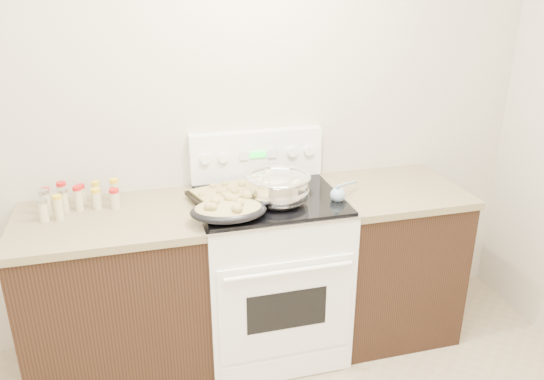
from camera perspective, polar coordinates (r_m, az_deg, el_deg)
name	(u,v)px	position (r m, az deg, el deg)	size (l,w,h in m)	color
room_shell	(280,132)	(1.18, 0.82, 6.28)	(4.10, 3.60, 2.75)	#BEB5A4
counter_left	(118,296)	(2.97, -16.28, -10.84)	(0.93, 0.67, 0.92)	black
counter_right	(387,258)	(3.27, 12.26, -7.17)	(0.73, 0.67, 0.92)	black
kitchen_range	(269,271)	(3.02, -0.27, -8.66)	(0.78, 0.73, 1.22)	white
mixing_bowl	(278,189)	(2.71, 0.70, 0.11)	(0.35, 0.35, 0.19)	silver
roasting_pan	(228,209)	(2.55, -4.71, -2.09)	(0.39, 0.28, 0.11)	black
baking_sheet	(227,192)	(2.83, -4.85, -0.25)	(0.44, 0.36, 0.06)	black
wooden_spoon	(247,208)	(2.64, -2.68, -1.97)	(0.19, 0.21, 0.04)	tan
blue_ladle	(339,194)	(2.78, 7.20, -0.38)	(0.22, 0.21, 0.10)	#789AB3
spice_jars	(75,199)	(2.87, -20.43, -0.88)	(0.39, 0.24, 0.13)	#BFB28C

